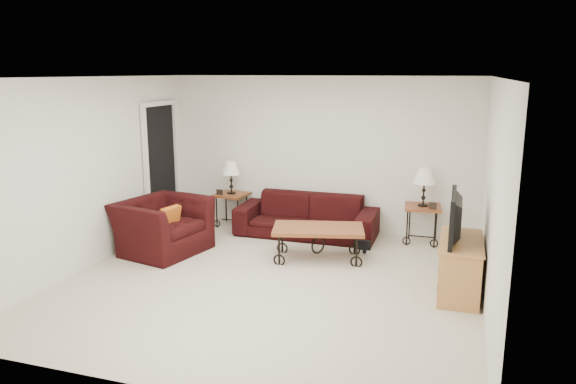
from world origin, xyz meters
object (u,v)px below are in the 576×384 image
(coffee_table, at_px, (318,243))
(lamp_right, at_px, (424,187))
(television, at_px, (462,217))
(side_table_left, at_px, (232,209))
(armchair, at_px, (163,226))
(backpack, at_px, (365,240))
(lamp_left, at_px, (231,177))
(tv_stand, at_px, (460,267))
(side_table_right, at_px, (422,224))
(sofa, at_px, (307,216))

(coffee_table, bearing_deg, lamp_right, 42.71)
(television, bearing_deg, side_table_left, -116.72)
(armchair, relative_size, television, 1.22)
(backpack, bearing_deg, lamp_right, 54.22)
(side_table_left, distance_m, coffee_table, 2.19)
(lamp_left, relative_size, backpack, 1.34)
(side_table_left, height_order, coffee_table, side_table_left)
(tv_stand, distance_m, backpack, 1.68)
(backpack, bearing_deg, armchair, -157.40)
(side_table_left, bearing_deg, side_table_right, 0.00)
(side_table_left, distance_m, side_table_right, 3.14)
(side_table_right, relative_size, television, 0.60)
(side_table_left, bearing_deg, lamp_right, 0.00)
(side_table_left, bearing_deg, armchair, -104.02)
(lamp_right, distance_m, armchair, 3.91)
(side_table_right, height_order, lamp_left, lamp_left)
(television, bearing_deg, sofa, -125.83)
(armchair, relative_size, backpack, 2.85)
(side_table_left, distance_m, backpack, 2.54)
(coffee_table, distance_m, backpack, 0.72)
(television, bearing_deg, tv_stand, 90.00)
(lamp_left, height_order, television, television)
(side_table_left, bearing_deg, television, -26.72)
(television, bearing_deg, side_table_right, -163.61)
(sofa, distance_m, backpack, 1.22)
(coffee_table, relative_size, television, 1.28)
(side_table_right, xyz_separation_m, lamp_right, (0.00, 0.00, 0.58))
(coffee_table, height_order, tv_stand, tv_stand)
(sofa, bearing_deg, backpack, -30.51)
(lamp_right, distance_m, tv_stand, 2.02)
(lamp_left, height_order, backpack, lamp_left)
(lamp_left, distance_m, backpack, 2.61)
(television, bearing_deg, lamp_left, -116.72)
(coffee_table, relative_size, armchair, 1.05)
(lamp_right, bearing_deg, sofa, -174.22)
(sofa, bearing_deg, coffee_table, -66.01)
(lamp_right, xyz_separation_m, tv_stand, (0.57, -1.86, -0.54))
(tv_stand, bearing_deg, armchair, 176.17)
(tv_stand, bearing_deg, lamp_left, 153.41)
(sofa, relative_size, lamp_right, 3.82)
(sofa, xyz_separation_m, television, (2.32, -1.68, 0.61))
(sofa, relative_size, side_table_left, 4.00)
(lamp_left, height_order, armchair, lamp_left)
(sofa, bearing_deg, television, -35.83)
(sofa, distance_m, lamp_right, 1.87)
(sofa, relative_size, armchair, 1.87)
(side_table_right, height_order, tv_stand, tv_stand)
(side_table_left, relative_size, television, 0.57)
(side_table_left, xyz_separation_m, lamp_left, (0.00, 0.00, 0.55))
(side_table_left, relative_size, backpack, 1.34)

